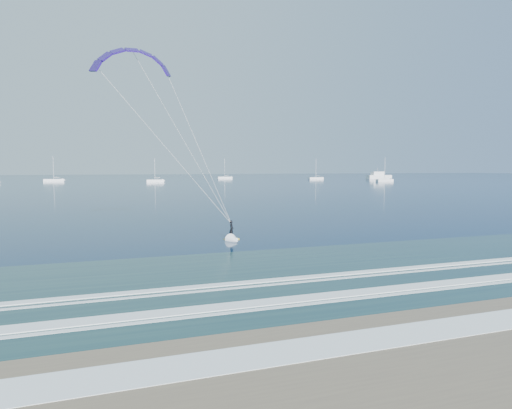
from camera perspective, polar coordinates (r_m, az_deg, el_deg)
The scene contains 8 objects.
ground at distance 22.47m, azimuth 25.71°, elevation -13.00°, with size 900.00×900.00×0.00m, color #082946.
kitesurfer_rig at distance 38.55m, azimuth -8.82°, elevation 7.51°, with size 13.83×6.26×16.69m.
motor_yacht at distance 280.88m, azimuth 15.07°, elevation 3.46°, with size 15.40×4.11×6.31m.
sailboat_2 at distance 239.73m, azimuth -23.96°, elevation 2.81°, with size 9.04×2.40×12.15m.
sailboat_3 at distance 214.06m, azimuth -12.51°, elevation 2.92°, with size 7.83×2.40×10.98m.
sailboat_4 at distance 275.77m, azimuth -3.93°, elevation 3.38°, with size 8.87×2.40×12.05m.
sailboat_5 at distance 261.36m, azimuth 7.49°, elevation 3.28°, with size 8.69×2.40×11.87m.
sailboat_6 at distance 225.86m, azimuth 15.78°, elevation 2.94°, with size 8.47×2.40×11.51m.
Camera 1 is at (-15.42, -14.94, 6.63)m, focal length 32.00 mm.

